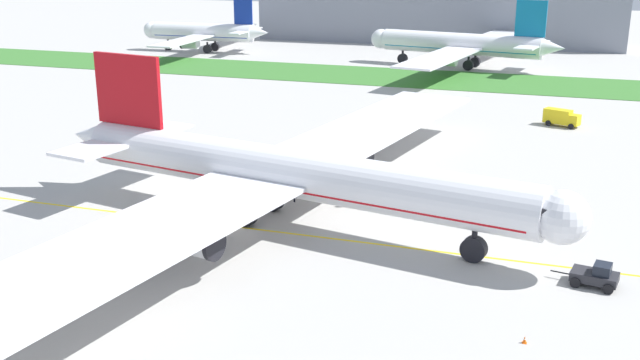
% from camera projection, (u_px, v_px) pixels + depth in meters
% --- Properties ---
extents(ground_plane, '(600.00, 600.00, 0.00)m').
position_uv_depth(ground_plane, '(241.00, 229.00, 78.16)').
color(ground_plane, '#ADAAA5').
rests_on(ground_plane, ground).
extents(apron_taxi_line, '(280.00, 0.36, 0.01)m').
position_uv_depth(apron_taxi_line, '(242.00, 228.00, 78.48)').
color(apron_taxi_line, yellow).
rests_on(apron_taxi_line, ground).
extents(grass_median_strip, '(320.00, 24.00, 0.10)m').
position_uv_depth(grass_median_strip, '(418.00, 78.00, 165.32)').
color(grass_median_strip, '#38722D').
rests_on(grass_median_strip, ground).
extents(airliner_foreground, '(60.29, 99.01, 16.54)m').
position_uv_depth(airliner_foreground, '(283.00, 173.00, 78.08)').
color(airliner_foreground, white).
rests_on(airliner_foreground, ground).
extents(pushback_tug, '(5.80, 3.26, 2.13)m').
position_uv_depth(pushback_tug, '(596.00, 275.00, 64.85)').
color(pushback_tug, '#26262B').
rests_on(pushback_tug, ground).
extents(ground_crew_wingwalker_port, '(0.38, 0.57, 1.70)m').
position_uv_depth(ground_crew_wingwalker_port, '(429.00, 196.00, 85.24)').
color(ground_crew_wingwalker_port, black).
rests_on(ground_crew_wingwalker_port, ground).
extents(ground_crew_marshaller_front, '(0.28, 0.60, 1.70)m').
position_uv_depth(ground_crew_marshaller_front, '(347.00, 198.00, 84.39)').
color(ground_crew_marshaller_front, black).
rests_on(ground_crew_marshaller_front, ground).
extents(ground_crew_wingwalker_starboard, '(0.48, 0.47, 1.64)m').
position_uv_depth(ground_crew_wingwalker_starboard, '(294.00, 194.00, 85.96)').
color(ground_crew_wingwalker_starboard, black).
rests_on(ground_crew_wingwalker_starboard, ground).
extents(traffic_cone_port_wing, '(0.36, 0.36, 0.58)m').
position_uv_depth(traffic_cone_port_wing, '(525.00, 340.00, 55.72)').
color(traffic_cone_port_wing, '#F2590C').
rests_on(traffic_cone_port_wing, ground).
extents(service_truck_baggage_loader, '(6.06, 3.97, 2.73)m').
position_uv_depth(service_truck_baggage_loader, '(561.00, 117.00, 121.64)').
color(service_truck_baggage_loader, yellow).
rests_on(service_truck_baggage_loader, ground).
extents(parked_airliner_far_left, '(37.01, 56.35, 15.49)m').
position_uv_depth(parked_airliner_far_left, '(205.00, 33.00, 204.50)').
color(parked_airliner_far_left, white).
rests_on(parked_airliner_far_left, ground).
extents(parked_airliner_far_centre, '(47.01, 74.58, 16.40)m').
position_uv_depth(parked_airliner_far_centre, '(463.00, 45.00, 177.57)').
color(parked_airliner_far_centre, white).
rests_on(parked_airliner_far_centre, ground).
extents(terminal_building, '(106.76, 20.00, 18.00)m').
position_uv_depth(terminal_building, '(437.00, 12.00, 223.66)').
color(terminal_building, gray).
rests_on(terminal_building, ground).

